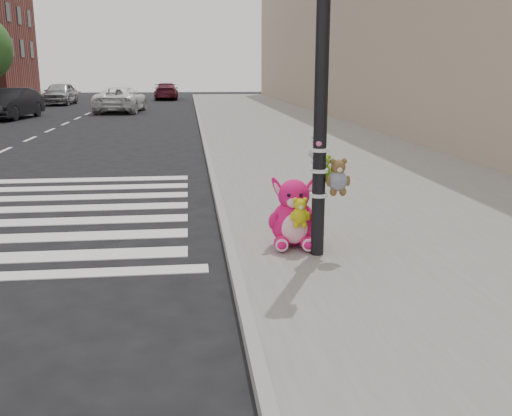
{
  "coord_description": "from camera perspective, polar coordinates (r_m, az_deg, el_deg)",
  "views": [
    {
      "loc": [
        1.06,
        -4.81,
        2.36
      ],
      "look_at": [
        1.84,
        1.79,
        0.75
      ],
      "focal_mm": 40.0,
      "sensor_mm": 36.0,
      "label": 1
    }
  ],
  "objects": [
    {
      "name": "signal_pole",
      "position": [
        6.83,
        6.61,
        8.53
      ],
      "size": [
        0.7,
        0.48,
        4.0
      ],
      "color": "black",
      "rests_on": "sidewalk_near"
    },
    {
      "name": "car_white_near",
      "position": [
        34.22,
        -13.37,
        10.51
      ],
      "size": [
        2.77,
        5.31,
        1.43
      ],
      "primitive_type": "imported",
      "rotation": [
        0.0,
        0.0,
        3.06
      ],
      "color": "white",
      "rests_on": "ground"
    },
    {
      "name": "car_maroon_near",
      "position": [
        48.21,
        -8.95,
        11.46
      ],
      "size": [
        1.93,
        4.66,
        1.35
      ],
      "primitive_type": "imported",
      "rotation": [
        0.0,
        0.0,
        3.15
      ],
      "color": "maroon",
      "rests_on": "ground"
    },
    {
      "name": "sidewalk_near",
      "position": [
        15.49,
        8.14,
        4.98
      ],
      "size": [
        7.0,
        80.0,
        0.14
      ],
      "primitive_type": "cube",
      "color": "slate",
      "rests_on": "ground"
    },
    {
      "name": "red_teddy",
      "position": [
        7.64,
        3.67,
        -2.61
      ],
      "size": [
        0.15,
        0.14,
        0.18
      ],
      "primitive_type": null,
      "rotation": [
        0.0,
        0.0,
        0.54
      ],
      "color": "red",
      "rests_on": "sidewalk_near"
    },
    {
      "name": "bld_near",
      "position": [
        26.68,
        14.88,
        18.87
      ],
      "size": [
        5.0,
        60.0,
        10.0
      ],
      "primitive_type": "cube",
      "color": "tan",
      "rests_on": "ground"
    },
    {
      "name": "car_dark_far",
      "position": [
        31.08,
        -23.3,
        9.57
      ],
      "size": [
        2.24,
        4.75,
        1.5
      ],
      "primitive_type": "imported",
      "rotation": [
        0.0,
        0.0,
        -0.15
      ],
      "color": "black",
      "rests_on": "ground"
    },
    {
      "name": "curb_edge",
      "position": [
        14.99,
        -4.76,
        4.79
      ],
      "size": [
        0.12,
        80.0,
        0.15
      ],
      "primitive_type": "cube",
      "color": "gray",
      "rests_on": "ground"
    },
    {
      "name": "pink_bunny",
      "position": [
        7.34,
        3.78,
        -0.96
      ],
      "size": [
        0.66,
        0.72,
        0.93
      ],
      "rotation": [
        0.0,
        0.0,
        -0.11
      ],
      "color": "#E21368",
      "rests_on": "sidewalk_near"
    },
    {
      "name": "ground",
      "position": [
        5.46,
        -17.64,
        -12.68
      ],
      "size": [
        120.0,
        120.0,
        0.0
      ],
      "primitive_type": "plane",
      "color": "black",
      "rests_on": "ground"
    },
    {
      "name": "car_silver_deep",
      "position": [
        42.83,
        -19.03,
        10.78
      ],
      "size": [
        1.97,
        4.61,
        1.55
      ],
      "primitive_type": "imported",
      "rotation": [
        0.0,
        0.0,
        -0.03
      ],
      "color": "#A0A0A5",
      "rests_on": "ground"
    }
  ]
}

